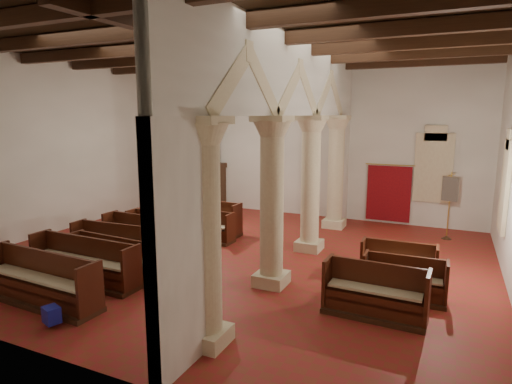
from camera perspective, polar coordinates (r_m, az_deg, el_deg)
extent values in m
plane|color=maroon|center=(12.68, -2.90, -8.57)|extent=(14.00, 14.00, 0.00)
plane|color=#312110|center=(12.15, -3.17, 19.29)|extent=(14.00, 14.00, 0.00)
cube|color=white|center=(17.57, 6.18, 6.64)|extent=(14.00, 0.02, 6.00)
cube|color=white|center=(7.33, -25.40, 0.74)|extent=(14.00, 0.02, 6.00)
cube|color=white|center=(16.51, -25.18, 5.50)|extent=(0.02, 12.00, 6.00)
cube|color=beige|center=(8.20, -6.52, -18.49)|extent=(0.75, 0.75, 0.30)
cylinder|color=beige|center=(7.51, -6.80, -6.35)|extent=(0.56, 0.56, 3.30)
cube|color=beige|center=(10.63, 2.05, -11.49)|extent=(0.75, 0.75, 0.30)
cylinder|color=beige|center=(10.10, 2.11, -1.97)|extent=(0.56, 0.56, 3.30)
cube|color=beige|center=(13.29, 7.09, -7.06)|extent=(0.75, 0.75, 0.30)
cylinder|color=beige|center=(12.88, 7.26, 0.61)|extent=(0.56, 0.56, 3.30)
cube|color=beige|center=(16.08, 10.36, -4.10)|extent=(0.75, 0.75, 0.30)
cylinder|color=beige|center=(15.73, 10.57, 2.26)|extent=(0.56, 0.56, 3.30)
cube|color=white|center=(11.32, 5.25, 15.01)|extent=(0.25, 11.90, 1.93)
cube|color=#327256|center=(13.33, 30.44, 0.69)|extent=(0.03, 1.00, 2.20)
cube|color=#327256|center=(16.72, 22.58, 2.98)|extent=(1.00, 0.03, 2.20)
cube|color=#3C2213|center=(19.28, -7.21, 0.65)|extent=(2.00, 0.80, 1.80)
cube|color=#3C2213|center=(19.14, -7.27, 3.60)|extent=(2.10, 0.85, 0.20)
cube|color=#31230F|center=(18.16, -7.12, -2.68)|extent=(0.58, 0.58, 0.10)
cube|color=#31230F|center=(18.06, -7.16, -1.16)|extent=(0.28, 0.28, 1.09)
cube|color=#31230F|center=(17.88, -7.33, 0.66)|extent=(0.60, 0.55, 0.19)
cube|color=maroon|center=(16.93, 17.26, -0.21)|extent=(1.60, 0.06, 2.10)
cylinder|color=gold|center=(16.75, 17.45, 3.48)|extent=(1.80, 0.04, 0.04)
cone|color=#3C2213|center=(15.71, 24.05, -5.53)|extent=(0.34, 0.34, 0.11)
cylinder|color=gold|center=(15.47, 24.34, -1.71)|extent=(0.04, 0.04, 2.25)
cylinder|color=gold|center=(15.31, 24.62, 2.08)|extent=(0.24, 0.63, 0.03)
cube|color=navy|center=(15.35, 24.49, 0.34)|extent=(0.50, 0.18, 0.80)
cube|color=#162499|center=(9.50, -25.61, -14.54)|extent=(0.39, 0.35, 0.32)
cube|color=#161E9A|center=(10.30, -10.76, -11.66)|extent=(0.43, 0.39, 0.35)
cube|color=navy|center=(11.69, -6.06, -8.90)|extent=(0.34, 0.28, 0.33)
cylinder|color=white|center=(11.01, -21.86, -11.41)|extent=(1.12, 0.51, 0.11)
cylinder|color=white|center=(11.93, -22.13, -9.76)|extent=(1.05, 0.38, 0.11)
cube|color=#3C2213|center=(10.76, -26.65, -12.89)|extent=(3.13, 0.89, 0.11)
cube|color=#4E1F10|center=(10.63, -27.01, -11.48)|extent=(2.96, 0.56, 0.49)
cube|color=#4E1F10|center=(10.68, -26.07, -9.74)|extent=(2.95, 0.20, 1.04)
cube|color=#4E1F10|center=(9.49, -20.96, -11.84)|extent=(0.10, 0.66, 1.04)
cube|color=beige|center=(10.53, -27.13, -10.10)|extent=(2.84, 0.51, 0.05)
cube|color=#3C2213|center=(11.60, -21.86, -10.87)|extent=(3.11, 0.79, 0.11)
cube|color=#4D1A10|center=(11.47, -22.15, -9.58)|extent=(2.95, 0.47, 0.48)
cube|color=#4D1A10|center=(11.54, -21.35, -8.02)|extent=(2.95, 0.12, 1.01)
cube|color=#4D1A10|center=(12.54, -26.76, -6.98)|extent=(0.08, 0.64, 1.01)
cube|color=#4D1A10|center=(10.42, -16.15, -9.66)|extent=(0.08, 0.64, 1.01)
cube|color=beige|center=(11.38, -22.24, -8.33)|extent=(2.83, 0.42, 0.05)
cube|color=#3C2213|center=(11.94, -18.35, -10.07)|extent=(2.92, 0.79, 0.09)
cube|color=#4E2810|center=(11.83, -18.57, -9.01)|extent=(2.75, 0.51, 0.41)
cube|color=#4E2810|center=(11.90, -17.95, -7.71)|extent=(2.74, 0.22, 0.86)
cube|color=#4E2810|center=(12.78, -23.08, -6.81)|extent=(0.09, 0.54, 0.86)
cube|color=#4E2810|center=(10.93, -12.94, -9.09)|extent=(0.09, 0.54, 0.86)
cube|color=beige|center=(11.76, -18.63, -7.97)|extent=(2.64, 0.47, 0.05)
cube|color=#3C2213|center=(12.72, -17.23, -8.74)|extent=(3.26, 0.87, 0.10)
cube|color=#43190E|center=(12.60, -17.45, -7.61)|extent=(3.10, 0.56, 0.45)
cube|color=#43190E|center=(12.69, -16.82, -6.26)|extent=(3.08, 0.23, 0.95)
cube|color=#43190E|center=(13.66, -22.27, -5.43)|extent=(0.10, 0.61, 0.95)
cube|color=#43190E|center=(11.61, -11.43, -7.56)|extent=(0.10, 0.61, 0.95)
cube|color=beige|center=(12.52, -17.52, -6.51)|extent=(2.97, 0.51, 0.05)
cube|color=#3C2213|center=(13.35, -14.21, -7.67)|extent=(3.08, 0.84, 0.10)
cube|color=#46180F|center=(13.23, -14.41, -6.53)|extent=(2.91, 0.52, 0.47)
cube|color=#46180F|center=(13.34, -13.80, -5.20)|extent=(2.90, 0.18, 1.00)
cube|color=#46180F|center=(14.17, -18.97, -4.55)|extent=(0.10, 0.63, 1.00)
cube|color=#46180F|center=(12.35, -8.83, -6.26)|extent=(0.10, 0.63, 1.00)
cube|color=beige|center=(13.16, -14.46, -5.44)|extent=(2.80, 0.48, 0.05)
cube|color=#3C2213|center=(13.96, -11.47, -6.78)|extent=(3.13, 0.79, 0.10)
cube|color=#4C1810|center=(13.85, -11.63, -5.78)|extent=(2.97, 0.50, 0.43)
cube|color=#4C1810|center=(13.96, -11.13, -4.61)|extent=(2.96, 0.18, 0.92)
cube|color=#4C1810|center=(14.77, -16.28, -4.01)|extent=(0.09, 0.58, 0.92)
cube|color=#4C1810|center=(13.02, -6.07, -5.55)|extent=(0.09, 0.58, 0.92)
cube|color=beige|center=(13.79, -11.66, -4.81)|extent=(2.85, 0.45, 0.05)
cube|color=#3C2213|center=(14.58, -8.69, -5.95)|extent=(3.11, 0.72, 0.10)
cube|color=#4A1C10|center=(14.48, -8.82, -5.00)|extent=(2.95, 0.44, 0.43)
cube|color=#4A1C10|center=(14.59, -8.37, -3.90)|extent=(2.95, 0.12, 0.90)
cube|color=#4A1C10|center=(15.34, -13.44, -3.38)|extent=(0.08, 0.57, 0.90)
cube|color=#4A1C10|center=(13.72, -3.40, -4.73)|extent=(0.08, 0.57, 0.90)
cube|color=beige|center=(14.42, -8.85, -4.09)|extent=(2.83, 0.40, 0.05)
cube|color=#3C2213|center=(15.34, -8.02, -5.09)|extent=(3.42, 0.90, 0.11)
cube|color=#411F0E|center=(15.22, -8.16, -4.04)|extent=(3.26, 0.56, 0.49)
cube|color=#411F0E|center=(15.36, -7.68, -2.84)|extent=(3.25, 0.20, 1.04)
cube|color=#411F0E|center=(16.16, -13.00, -2.36)|extent=(0.10, 0.66, 1.04)
cube|color=#411F0E|center=(14.41, -2.44, -3.64)|extent=(0.10, 0.66, 1.04)
cube|color=beige|center=(15.16, -8.19, -3.03)|extent=(3.13, 0.51, 0.05)
cube|color=#3C2213|center=(9.45, 15.41, -15.40)|extent=(2.09, 0.80, 0.11)
cube|color=#43250E|center=(9.28, 15.44, -13.92)|extent=(1.93, 0.48, 0.47)
cube|color=#43250E|center=(9.40, 15.76, -11.88)|extent=(1.92, 0.13, 1.00)
cube|color=#43250E|center=(9.43, 9.47, -11.55)|extent=(0.09, 0.63, 1.00)
cube|color=#43250E|center=(9.17, 21.92, -12.84)|extent=(0.09, 0.63, 1.00)
cube|color=beige|center=(9.18, 15.52, -12.42)|extent=(1.85, 0.44, 0.05)
cube|color=#3C2213|center=(10.45, 19.02, -13.09)|extent=(1.82, 0.70, 0.09)
cube|color=#48180F|center=(10.31, 19.07, -11.89)|extent=(1.66, 0.42, 0.42)
cube|color=#48180F|center=(10.42, 19.27, -10.28)|extent=(1.65, 0.11, 0.88)
cube|color=#48180F|center=(10.39, 14.37, -10.09)|extent=(0.08, 0.56, 0.88)
cube|color=#48180F|center=(10.26, 24.08, -10.95)|extent=(0.08, 0.56, 0.88)
cube|color=beige|center=(10.22, 19.15, -10.68)|extent=(1.59, 0.38, 0.05)
cube|color=#3C2213|center=(11.41, 18.33, -11.03)|extent=(1.83, 0.72, 0.09)
cube|color=#501E11|center=(11.27, 18.37, -9.88)|extent=(1.67, 0.43, 0.43)
cube|color=#501E11|center=(11.40, 18.57, -8.41)|extent=(1.66, 0.12, 0.90)
cube|color=#501E11|center=(11.37, 14.09, -8.22)|extent=(0.09, 0.57, 0.90)
cube|color=#501E11|center=(11.21, 22.94, -9.01)|extent=(0.09, 0.57, 0.90)
cube|color=beige|center=(11.20, 18.44, -8.74)|extent=(1.60, 0.39, 0.05)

